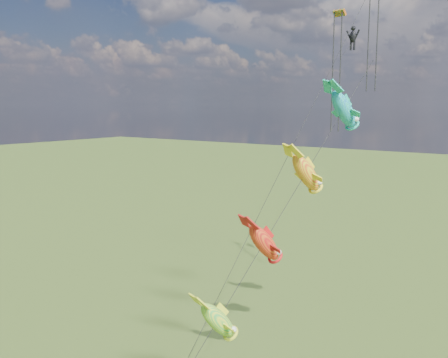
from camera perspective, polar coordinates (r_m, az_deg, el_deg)
The scene contains 2 objects.
fish_windsock_rig at distance 26.06m, azimuth 6.99°, elevation -3.27°, with size 4.66×15.35×17.97m.
parafoil_rig at distance 37.25m, azimuth 14.23°, elevation 14.97°, with size 5.35×17.03×24.60m.
Camera 1 is at (31.74, -15.30, 15.39)m, focal length 40.00 mm.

